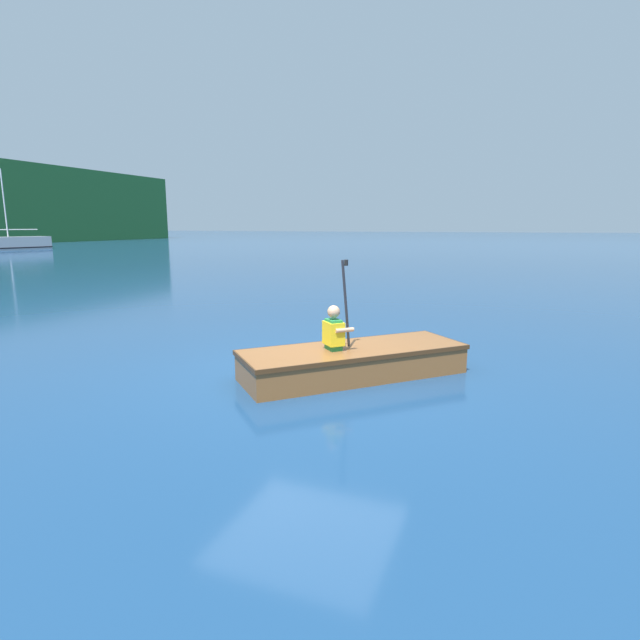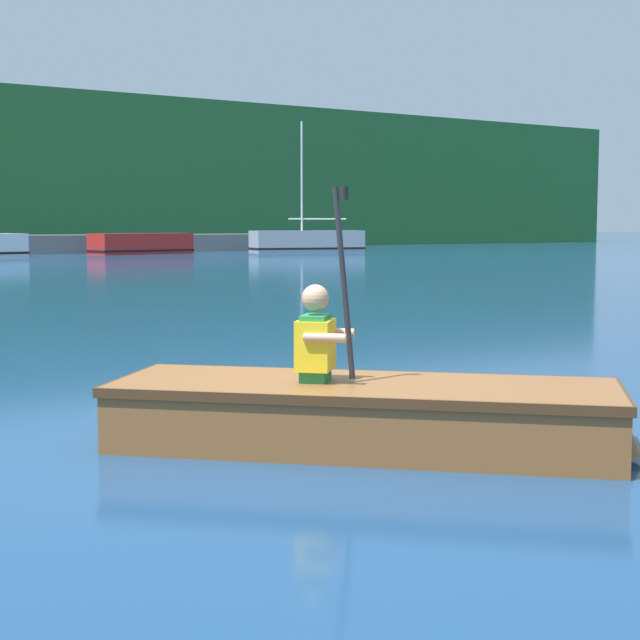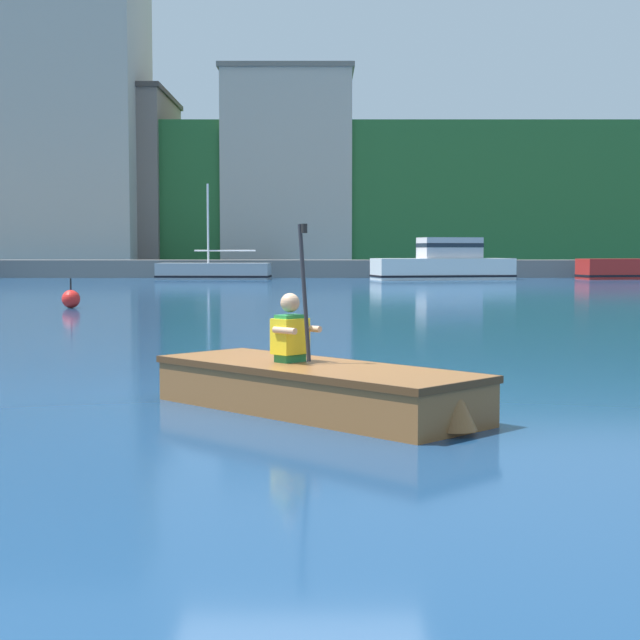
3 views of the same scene
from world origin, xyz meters
TOP-DOWN VIEW (x-y plane):
  - ground_plane at (0.00, 0.00)m, footprint 300.00×300.00m
  - moored_boat_dock_east_end at (23.82, 37.23)m, footprint 6.06×2.91m
  - rowboat_foreground at (0.18, -0.64)m, footprint 2.97×2.95m
  - person_paddler at (-0.06, -0.40)m, footprint 0.46×0.46m

SIDE VIEW (x-z plane):
  - ground_plane at x=0.00m, z-range 0.00..0.00m
  - rowboat_foreground at x=0.18m, z-range 0.03..0.44m
  - moored_boat_dock_east_end at x=23.82m, z-range -2.78..3.85m
  - person_paddler at x=-0.06m, z-range 0.08..1.29m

